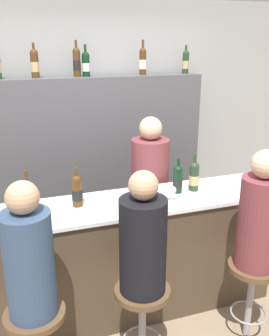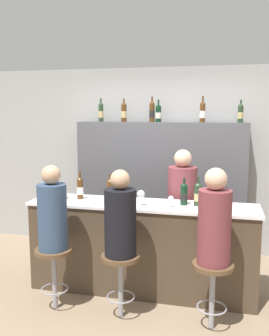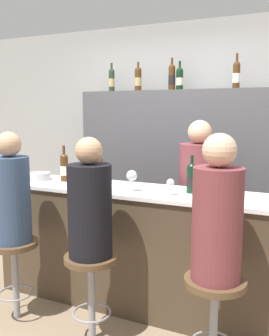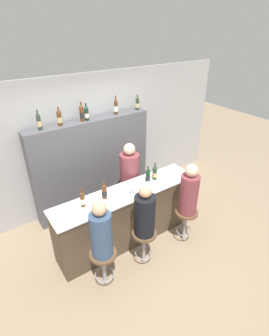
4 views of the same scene
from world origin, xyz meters
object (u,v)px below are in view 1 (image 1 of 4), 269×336
Objects in this scene: wine_bottle_backbar_3 at (86,64)px; wine_glass_0 at (133,192)px; guest_seated_middle at (143,240)px; wine_bottle_backbar_2 at (77,62)px; bar_stool_middle at (142,306)px; guest_seated_right at (260,217)px; wine_bottle_counter_0 at (28,196)px; wine_bottle_backbar_5 at (186,62)px; wine_bottle_backbar_1 at (35,63)px; bartender at (150,204)px; guest_seated_left at (29,258)px; bar_stool_right at (252,281)px; wine_bottle_counter_2 at (178,179)px; wine_bottle_backbar_4 at (143,61)px; wine_bottle_counter_3 at (194,176)px; wine_bottle_counter_1 at (77,190)px; wine_glass_1 at (172,191)px; bar_stool_left at (36,330)px.

wine_bottle_backbar_3 reaches higher than wine_glass_0.
wine_bottle_backbar_2 is at bearing 91.35° from guest_seated_middle.
guest_seated_right is at bearing 0.00° from bar_stool_middle.
wine_bottle_backbar_2 reaches higher than guest_seated_right.
wine_bottle_backbar_5 is at bearing 33.05° from wine_bottle_counter_0.
wine_bottle_backbar_1 is 1.71m from bartender.
wine_bottle_backbar_1 reaches higher than guest_seated_right.
wine_glass_0 is at bearing 78.88° from bar_stool_middle.
bar_stool_middle is (-0.05, -1.78, -1.47)m from wine_bottle_backbar_3.
bar_stool_middle is at bearing 0.00° from guest_seated_left.
wine_bottle_backbar_5 reaches higher than bar_stool_right.
guest_seated_middle is 1.00m from bar_stool_right.
wine_bottle_counter_2 is 0.33× the size of guest_seated_right.
bartender is (1.16, 1.08, -0.29)m from guest_seated_left.
wine_bottle_counter_2 is 1.00× the size of wine_bottle_backbar_5.
wine_bottle_backbar_1 is 2.41m from guest_seated_right.
wine_bottle_counter_0 is 0.37× the size of guest_seated_right.
guest_seated_middle is 0.95× the size of guest_seated_right.
guest_seated_left is at bearing -136.85° from bartender.
wine_bottle_backbar_1 reaches higher than bartender.
bartender is at bearing 110.38° from bar_stool_right.
wine_bottle_backbar_4 is at bearing 97.34° from guest_seated_right.
wine_bottle_backbar_1 reaches higher than wine_bottle_counter_0.
wine_bottle_backbar_3 is (0.69, 1.15, 0.84)m from wine_bottle_counter_0.
wine_bottle_counter_3 is 0.93m from guest_seated_middle.
wine_bottle_counter_1 is 1.32m from guest_seated_right.
bar_stool_middle is at bearing -122.19° from wine_bottle_backbar_5.
wine_bottle_counter_1 is 0.95× the size of wine_bottle_backbar_1.
guest_seated_middle reaches higher than wine_glass_1.
wine_bottle_counter_0 reaches higher than bar_stool_left.
bar_stool_left is at bearing 180.00° from guest_seated_middle.
wine_bottle_backbar_2 is (0.61, 1.15, 0.86)m from wine_bottle_counter_0.
wine_glass_0 is at bearing 148.49° from guest_seated_right.
wine_bottle_counter_0 reaches higher than wine_bottle_counter_2.
wine_glass_0 is at bearing -21.88° from wine_bottle_counter_1.
wine_bottle_backbar_1 is at bearing 126.23° from bar_stool_right.
wine_glass_0 is 0.27× the size of bar_stool_right.
wine_bottle_backbar_2 is at bearing 77.64° from wine_bottle_counter_1.
wine_bottle_counter_3 is 0.36× the size of guest_seated_right.
guest_seated_right is at bearing -61.79° from wine_bottle_counter_2.
bar_stool_left is 0.77× the size of guest_seated_middle.
bar_stool_middle is (-0.68, -0.63, -0.63)m from wine_bottle_counter_3.
wine_bottle_backbar_3 is 1.04× the size of wine_bottle_backbar_5.
wine_bottle_counter_1 is 0.96× the size of wine_bottle_counter_3.
guest_seated_right reaches higher than bar_stool_right.
guest_seated_left is (-1.11, -0.47, -0.08)m from wine_glass_1.
wine_bottle_backbar_1 reaches higher than wine_bottle_counter_1.
wine_bottle_backbar_4 is 1.66m from wine_glass_0.
guest_seated_left is at bearing -98.16° from wine_bottle_backbar_1.
guest_seated_left is at bearing 180.00° from guest_seated_middle.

